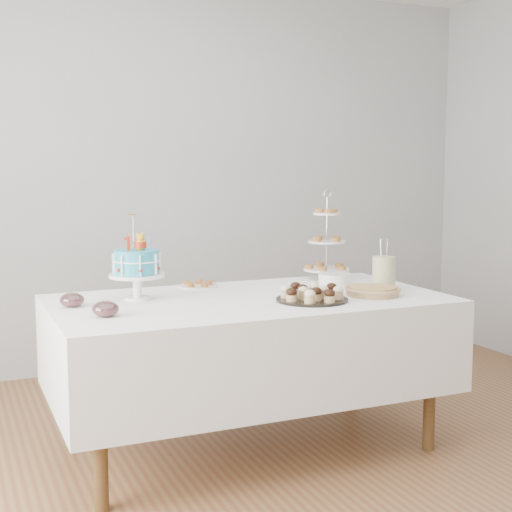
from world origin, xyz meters
name	(u,v)px	position (x,y,z in m)	size (l,w,h in m)	color
floor	(275,471)	(0.00, 0.00, 0.00)	(5.00, 5.00, 0.00)	brown
walls	(276,180)	(0.00, 0.00, 1.35)	(5.04, 4.04, 2.70)	#9C9EA1
table	(250,343)	(0.00, 0.30, 0.54)	(1.92, 1.02, 0.77)	white
birthday_cake	(137,277)	(-0.52, 0.46, 0.88)	(0.27, 0.27, 0.42)	white
cupcake_tray	(312,293)	(0.24, 0.10, 0.81)	(0.35, 0.35, 0.08)	black
pie	(373,290)	(0.59, 0.12, 0.80)	(0.28, 0.28, 0.04)	tan
tiered_stand	(327,242)	(0.64, 0.68, 0.98)	(0.26, 0.26, 0.51)	silver
plate_stack	(335,280)	(0.56, 0.43, 0.80)	(0.18, 0.18, 0.07)	white
pastry_plate	(198,285)	(-0.13, 0.70, 0.78)	(0.21, 0.21, 0.03)	white
jam_bowl_a	(106,309)	(-0.74, 0.13, 0.80)	(0.12, 0.12, 0.07)	silver
jam_bowl_b	(72,300)	(-0.84, 0.41, 0.80)	(0.11, 0.11, 0.07)	silver
utensil_pitcher	(384,272)	(0.74, 0.24, 0.87)	(0.12, 0.12, 0.27)	beige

